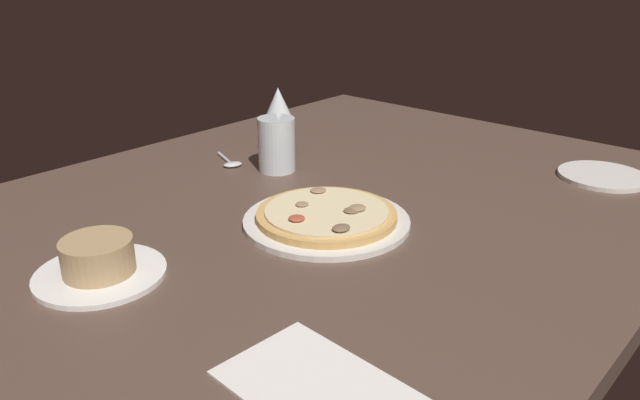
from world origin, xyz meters
TOP-DOWN VIEW (x-y plane):
  - dining_table at (0.00, 0.00)cm, footprint 150.00×110.00cm
  - pizza_main at (-3.47, -6.00)cm, footprint 28.17×28.17cm
  - ramekin_on_saucer at (-38.39, 6.13)cm, footprint 18.42×18.42cm
  - wine_glass_far at (19.12, 27.81)cm, footprint 7.11×7.11cm
  - water_glass at (10.22, 19.57)cm, footprint 7.68×7.68cm
  - side_plate at (50.51, -33.19)cm, footprint 17.32×17.32cm
  - paper_menu at (-35.95, -33.27)cm, footprint 14.91×22.18cm
  - spoon at (6.01, 29.53)cm, footprint 6.12×10.87cm

SIDE VIEW (x-z plane):
  - dining_table at x=0.00cm, z-range 0.00..4.00cm
  - paper_menu at x=-35.95cm, z-range 4.00..4.30cm
  - side_plate at x=50.51cm, z-range 4.00..4.90cm
  - spoon at x=6.01cm, z-range 3.96..4.96cm
  - pizza_main at x=-3.47cm, z-range 3.50..6.86cm
  - ramekin_on_saucer at x=-38.39cm, z-range 3.38..9.16cm
  - water_glass at x=10.22cm, z-range 3.41..14.61cm
  - wine_glass_far at x=19.12cm, z-range 6.96..21.84cm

